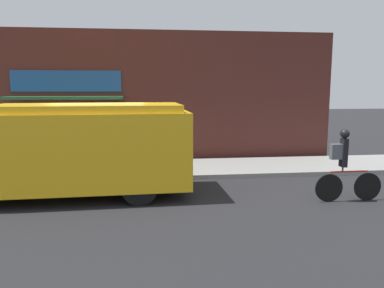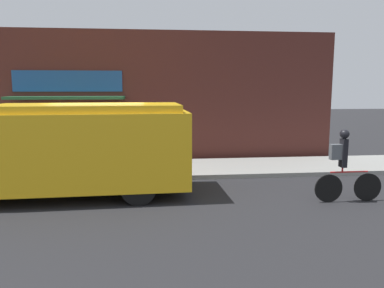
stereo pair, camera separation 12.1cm
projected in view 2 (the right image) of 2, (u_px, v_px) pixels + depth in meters
The scene contains 6 objects.
ground_plane at pixel (102, 182), 10.74m from camera, with size 70.00×70.00×0.00m, color #232326.
sidewalk at pixel (107, 170), 12.00m from camera, with size 28.00×2.59×0.13m.
storefront at pixel (109, 97), 13.31m from camera, with size 16.45×1.00×4.71m.
school_bus at pixel (71, 150), 9.18m from camera, with size 6.54×2.66×2.29m.
cyclist at pixel (345, 167), 8.78m from camera, with size 1.65×0.22×1.74m.
trash_bin at pixel (84, 155), 11.89m from camera, with size 0.46×0.46×0.85m.
Camera 2 is at (1.48, -10.68, 2.69)m, focal length 35.00 mm.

